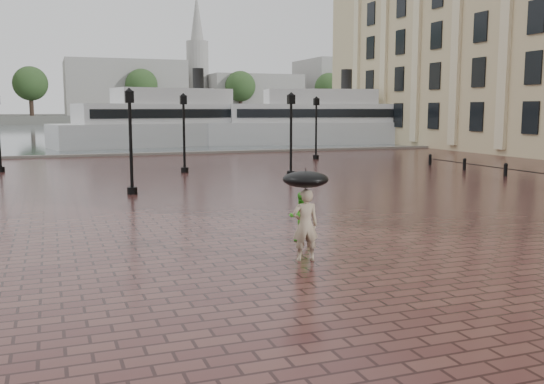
{
  "coord_description": "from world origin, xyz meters",
  "views": [
    {
      "loc": [
        -9.25,
        -16.4,
        3.66
      ],
      "look_at": [
        -3.61,
        -1.02,
        1.4
      ],
      "focal_mm": 40.0,
      "sensor_mm": 36.0,
      "label": 1
    }
  ],
  "objects": [
    {
      "name": "quay_edge",
      "position": [
        0.0,
        32.0,
        0.0
      ],
      "size": [
        80.0,
        0.6,
        0.3
      ],
      "primitive_type": "cube",
      "color": "slate",
      "rests_on": "ground"
    },
    {
      "name": "adult_pedestrian",
      "position": [
        -3.55,
        -3.21,
        0.88
      ],
      "size": [
        0.7,
        0.51,
        1.76
      ],
      "primitive_type": "imported",
      "rotation": [
        0.0,
        0.0,
        2.99
      ],
      "color": "tan",
      "rests_on": "ground"
    },
    {
      "name": "street_lamps",
      "position": [
        -1.6,
        17.6,
        2.33
      ],
      "size": [
        21.44,
        14.44,
        4.4
      ],
      "color": "black",
      "rests_on": "ground"
    },
    {
      "name": "harbour_water",
      "position": [
        0.0,
        92.0,
        0.0
      ],
      "size": [
        240.0,
        240.0,
        0.0
      ],
      "primitive_type": "plane",
      "color": "#475056",
      "rests_on": "ground"
    },
    {
      "name": "ferry_far",
      "position": [
        17.46,
        41.79,
        2.32
      ],
      "size": [
        24.18,
        10.23,
        7.72
      ],
      "rotation": [
        0.0,
        0.0,
        -0.2
      ],
      "color": "silver",
      "rests_on": "ground"
    },
    {
      "name": "ferry_near",
      "position": [
        2.4,
        43.85,
        2.31
      ],
      "size": [
        24.11,
        10.35,
        7.69
      ],
      "rotation": [
        0.0,
        0.0,
        0.21
      ],
      "color": "silver",
      "rests_on": "ground"
    },
    {
      "name": "umbrella",
      "position": [
        -3.55,
        -3.21,
        1.99
      ],
      "size": [
        1.1,
        1.1,
        1.16
      ],
      "color": "black",
      "rests_on": "ground"
    },
    {
      "name": "far_shore",
      "position": [
        0.0,
        160.0,
        1.0
      ],
      "size": [
        300.0,
        60.0,
        2.0
      ],
      "primitive_type": "cube",
      "color": "#4C4C47",
      "rests_on": "ground"
    },
    {
      "name": "far_trees",
      "position": [
        0.0,
        138.0,
        9.42
      ],
      "size": [
        188.0,
        8.0,
        13.5
      ],
      "color": "#2D2119",
      "rests_on": "ground"
    },
    {
      "name": "distant_skyline",
      "position": [
        48.14,
        150.0,
        9.45
      ],
      "size": [
        102.5,
        22.0,
        33.0
      ],
      "color": "gray",
      "rests_on": "ground"
    },
    {
      "name": "child_pedestrian",
      "position": [
        -2.8,
        -1.12,
        0.68
      ],
      "size": [
        0.69,
        0.54,
        1.37
      ],
      "primitive_type": "imported",
      "rotation": [
        0.0,
        0.0,
        3.1
      ],
      "color": "green",
      "rests_on": "ground"
    },
    {
      "name": "ground",
      "position": [
        0.0,
        0.0,
        0.0
      ],
      "size": [
        300.0,
        300.0,
        0.0
      ],
      "primitive_type": "plane",
      "color": "#3B1C1B",
      "rests_on": "ground"
    }
  ]
}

